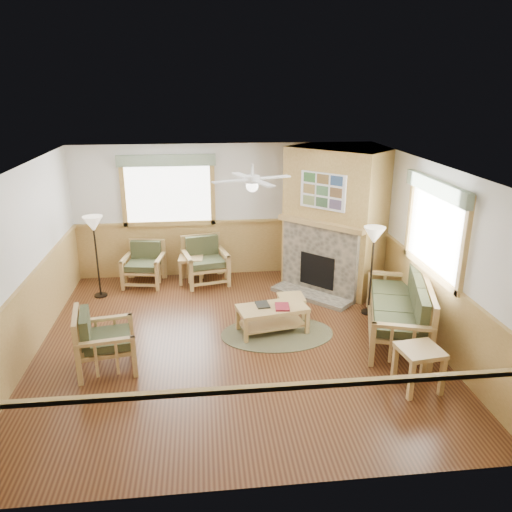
{
  "coord_description": "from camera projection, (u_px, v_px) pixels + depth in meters",
  "views": [
    {
      "loc": [
        -0.44,
        -6.91,
        3.8
      ],
      "look_at": [
        0.4,
        0.7,
        1.15
      ],
      "focal_mm": 35.0,
      "sensor_mm": 36.0,
      "label": 1
    }
  ],
  "objects": [
    {
      "name": "coffee_table",
      "position": [
        272.0,
        319.0,
        8.01
      ],
      "size": [
        1.18,
        0.75,
        0.44
      ],
      "primitive_type": null,
      "rotation": [
        0.0,
        0.0,
        0.19
      ],
      "color": "tan",
      "rests_on": "floor"
    },
    {
      "name": "book_red",
      "position": [
        282.0,
        306.0,
        7.89
      ],
      "size": [
        0.25,
        0.32,
        0.03
      ],
      "primitive_type": "cube",
      "rotation": [
        0.0,
        0.0,
        -0.09
      ],
      "color": "maroon",
      "rests_on": "coffee_table"
    },
    {
      "name": "window_right",
      "position": [
        442.0,
        178.0,
        7.07
      ],
      "size": [
        0.16,
        1.9,
        1.5
      ],
      "primitive_type": null,
      "color": "white",
      "rests_on": "wall_right"
    },
    {
      "name": "ceiling",
      "position": [
        233.0,
        168.0,
        6.89
      ],
      "size": [
        6.0,
        6.0,
        0.01
      ],
      "primitive_type": "cube",
      "color": "white",
      "rests_on": "floor"
    },
    {
      "name": "armchair_back_left",
      "position": [
        144.0,
        264.0,
        9.86
      ],
      "size": [
        0.85,
        0.85,
        0.83
      ],
      "primitive_type": null,
      "rotation": [
        0.0,
        0.0,
        -0.16
      ],
      "color": "tan",
      "rests_on": "floor"
    },
    {
      "name": "end_table_chairs",
      "position": [
        191.0,
        270.0,
        10.01
      ],
      "size": [
        0.5,
        0.48,
        0.53
      ],
      "primitive_type": null,
      "rotation": [
        0.0,
        0.0,
        -0.07
      ],
      "color": "tan",
      "rests_on": "floor"
    },
    {
      "name": "wall_back",
      "position": [
        224.0,
        211.0,
        10.15
      ],
      "size": [
        6.0,
        0.02,
        2.7
      ],
      "primitive_type": "cube",
      "color": "white",
      "rests_on": "floor"
    },
    {
      "name": "floor_lamp_right",
      "position": [
        371.0,
        271.0,
        8.48
      ],
      "size": [
        0.47,
        0.47,
        1.57
      ],
      "primitive_type": null,
      "rotation": [
        0.0,
        0.0,
        0.41
      ],
      "color": "black",
      "rests_on": "floor"
    },
    {
      "name": "ceiling_fan",
      "position": [
        252.0,
        167.0,
        7.22
      ],
      "size": [
        1.59,
        1.59,
        0.36
      ],
      "primitive_type": null,
      "rotation": [
        0.0,
        0.0,
        0.35
      ],
      "color": "white",
      "rests_on": "ceiling"
    },
    {
      "name": "fireplace",
      "position": [
        334.0,
        220.0,
        9.47
      ],
      "size": [
        3.11,
        3.11,
        2.7
      ],
      "primitive_type": null,
      "rotation": [
        0.0,
        0.0,
        -0.79
      ],
      "color": "#B08B48",
      "rests_on": "floor"
    },
    {
      "name": "wall_right",
      "position": [
        429.0,
        252.0,
        7.64
      ],
      "size": [
        0.02,
        6.0,
        2.7
      ],
      "primitive_type": "cube",
      "color": "white",
      "rests_on": "floor"
    },
    {
      "name": "braided_rug",
      "position": [
        277.0,
        334.0,
        8.0
      ],
      "size": [
        2.14,
        2.14,
        0.01
      ],
      "primitive_type": "cylinder",
      "rotation": [
        0.0,
        0.0,
        -0.2
      ],
      "color": "brown",
      "rests_on": "floor"
    },
    {
      "name": "floor",
      "position": [
        235.0,
        341.0,
        7.78
      ],
      "size": [
        6.0,
        6.0,
        0.01
      ],
      "primitive_type": "cube",
      "color": "#4F2B16",
      "rests_on": "ground"
    },
    {
      "name": "armchair_left",
      "position": [
        106.0,
        339.0,
        6.93
      ],
      "size": [
        0.9,
        0.9,
        0.88
      ],
      "primitive_type": null,
      "rotation": [
        0.0,
        0.0,
        1.74
      ],
      "color": "tan",
      "rests_on": "floor"
    },
    {
      "name": "sofa",
      "position": [
        397.0,
        307.0,
        7.82
      ],
      "size": [
        2.28,
        1.46,
        0.97
      ],
      "primitive_type": null,
      "rotation": [
        0.0,
        0.0,
        -1.87
      ],
      "color": "tan",
      "rests_on": "floor"
    },
    {
      "name": "end_table_sofa",
      "position": [
        418.0,
        368.0,
        6.49
      ],
      "size": [
        0.59,
        0.57,
        0.59
      ],
      "primitive_type": null,
      "rotation": [
        0.0,
        0.0,
        0.13
      ],
      "color": "tan",
      "rests_on": "floor"
    },
    {
      "name": "footstool",
      "position": [
        291.0,
        306.0,
        8.56
      ],
      "size": [
        0.44,
        0.44,
        0.37
      ],
      "primitive_type": null,
      "rotation": [
        0.0,
        0.0,
        0.04
      ],
      "color": "tan",
      "rests_on": "floor"
    },
    {
      "name": "window_back",
      "position": [
        166.0,
        153.0,
        9.61
      ],
      "size": [
        1.9,
        0.16,
        1.5
      ],
      "primitive_type": null,
      "color": "white",
      "rests_on": "wall_back"
    },
    {
      "name": "wainscot",
      "position": [
        235.0,
        309.0,
        7.6
      ],
      "size": [
        6.0,
        6.0,
        1.1
      ],
      "primitive_type": null,
      "color": "#B08B48",
      "rests_on": "floor"
    },
    {
      "name": "wall_front",
      "position": [
        257.0,
        370.0,
        4.52
      ],
      "size": [
        6.0,
        0.02,
        2.7
      ],
      "primitive_type": "cube",
      "color": "white",
      "rests_on": "floor"
    },
    {
      "name": "armchair_back_right",
      "position": [
        205.0,
        261.0,
        9.93
      ],
      "size": [
        0.97,
        0.97,
        0.91
      ],
      "primitive_type": null,
      "rotation": [
        0.0,
        0.0,
        0.22
      ],
      "color": "tan",
      "rests_on": "floor"
    },
    {
      "name": "wall_left",
      "position": [
        22.0,
        267.0,
        7.02
      ],
      "size": [
        0.02,
        6.0,
        2.7
      ],
      "primitive_type": "cube",
      "color": "white",
      "rests_on": "floor"
    },
    {
      "name": "book_dark",
      "position": [
        263.0,
        304.0,
        7.98
      ],
      "size": [
        0.22,
        0.29,
        0.03
      ],
      "primitive_type": "cube",
      "rotation": [
        0.0,
        0.0,
        0.09
      ],
      "color": "black",
      "rests_on": "coffee_table"
    },
    {
      "name": "floor_lamp_left",
      "position": [
        97.0,
        257.0,
        9.18
      ],
      "size": [
        0.38,
        0.38,
        1.56
      ],
      "primitive_type": null,
      "rotation": [
        0.0,
        0.0,
        -0.07
      ],
      "color": "black",
      "rests_on": "floor"
    }
  ]
}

